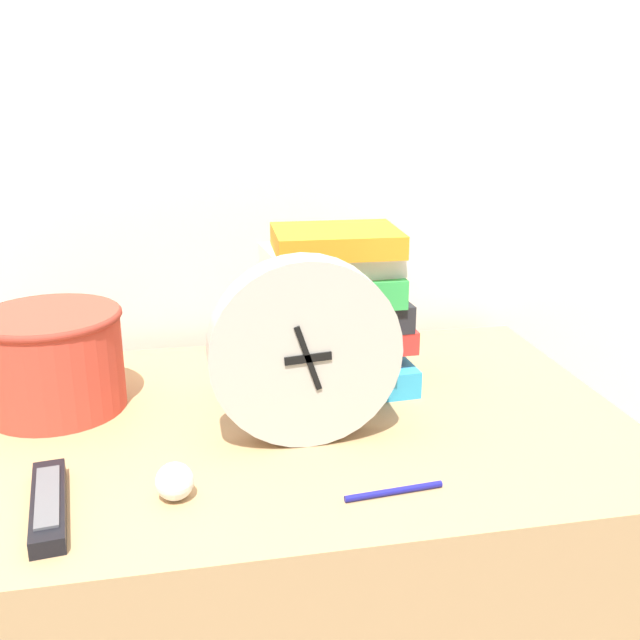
# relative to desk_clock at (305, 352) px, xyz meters

# --- Properties ---
(wall_back) EXTENTS (6.00, 0.04, 2.40)m
(wall_back) POSITION_rel_desk_clock_xyz_m (-0.12, 0.46, 0.34)
(wall_back) COLOR silver
(wall_back) RESTS_ON ground_plane
(desk) EXTENTS (1.19, 0.64, 0.74)m
(desk) POSITION_rel_desk_clock_xyz_m (-0.12, 0.07, -0.49)
(desk) COLOR tan
(desk) RESTS_ON ground_plane
(desk_clock) EXTENTS (0.25, 0.05, 0.25)m
(desk_clock) POSITION_rel_desk_clock_xyz_m (0.00, 0.00, 0.00)
(desk_clock) COLOR #B7B2A8
(desk_clock) RESTS_ON desk
(book_stack) EXTENTS (0.25, 0.18, 0.25)m
(book_stack) POSITION_rel_desk_clock_xyz_m (0.08, 0.17, -0.01)
(book_stack) COLOR #2D9ED1
(book_stack) RESTS_ON desk
(basket) EXTENTS (0.21, 0.21, 0.15)m
(basket) POSITION_rel_desk_clock_xyz_m (-0.34, 0.17, -0.05)
(basket) COLOR #C63D2D
(basket) RESTS_ON desk
(tv_remote) EXTENTS (0.06, 0.18, 0.02)m
(tv_remote) POSITION_rel_desk_clock_xyz_m (-0.31, -0.12, -0.11)
(tv_remote) COLOR black
(tv_remote) RESTS_ON desk
(crumpled_paper_ball) EXTENTS (0.04, 0.04, 0.04)m
(crumpled_paper_ball) POSITION_rel_desk_clock_xyz_m (-0.17, -0.11, -0.10)
(crumpled_paper_ball) COLOR white
(crumpled_paper_ball) RESTS_ON desk
(pen) EXTENTS (0.12, 0.02, 0.01)m
(pen) POSITION_rel_desk_clock_xyz_m (0.08, -0.16, -0.12)
(pen) COLOR navy
(pen) RESTS_ON desk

